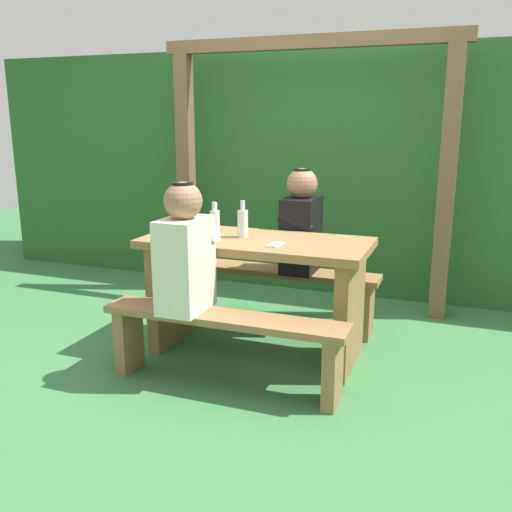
# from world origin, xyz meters

# --- Properties ---
(ground_plane) EXTENTS (12.00, 12.00, 0.00)m
(ground_plane) POSITION_xyz_m (0.00, 0.00, 0.00)
(ground_plane) COLOR #3A7741
(hedge_backdrop) EXTENTS (6.40, 0.97, 2.04)m
(hedge_backdrop) POSITION_xyz_m (0.00, 1.91, 1.02)
(hedge_backdrop) COLOR #285F29
(hedge_backdrop) RESTS_ON ground_plane
(pergola_post_left) EXTENTS (0.12, 0.12, 1.97)m
(pergola_post_left) POSITION_xyz_m (-1.05, 1.11, 0.99)
(pergola_post_left) COLOR brown
(pergola_post_left) RESTS_ON ground_plane
(pergola_post_right) EXTENTS (0.12, 0.12, 1.97)m
(pergola_post_right) POSITION_xyz_m (1.05, 1.11, 0.99)
(pergola_post_right) COLOR brown
(pergola_post_right) RESTS_ON ground_plane
(pergola_crossbeam) EXTENTS (2.35, 0.10, 0.10)m
(pergola_crossbeam) POSITION_xyz_m (0.00, 1.11, 2.02)
(pergola_crossbeam) COLOR brown
(pergola_crossbeam) RESTS_ON pergola_post_left
(picnic_table) EXTENTS (1.40, 0.64, 0.75)m
(picnic_table) POSITION_xyz_m (0.00, 0.00, 0.51)
(picnic_table) COLOR olive
(picnic_table) RESTS_ON ground_plane
(bench_near) EXTENTS (1.40, 0.24, 0.43)m
(bench_near) POSITION_xyz_m (0.00, -0.51, 0.31)
(bench_near) COLOR olive
(bench_near) RESTS_ON ground_plane
(bench_far) EXTENTS (1.40, 0.24, 0.43)m
(bench_far) POSITION_xyz_m (0.00, 0.51, 0.31)
(bench_far) COLOR olive
(bench_far) RESTS_ON ground_plane
(person_white_shirt) EXTENTS (0.25, 0.35, 0.72)m
(person_white_shirt) POSITION_xyz_m (-0.23, -0.51, 0.76)
(person_white_shirt) COLOR silver
(person_white_shirt) RESTS_ON bench_near
(person_black_coat) EXTENTS (0.25, 0.35, 0.72)m
(person_black_coat) POSITION_xyz_m (0.14, 0.51, 0.76)
(person_black_coat) COLOR black
(person_black_coat) RESTS_ON bench_far
(drinking_glass) EXTENTS (0.08, 0.08, 0.08)m
(drinking_glass) POSITION_xyz_m (-0.23, -0.12, 0.79)
(drinking_glass) COLOR silver
(drinking_glass) RESTS_ON picnic_table
(bottle_left) EXTENTS (0.06, 0.06, 0.21)m
(bottle_left) POSITION_xyz_m (-0.30, 0.05, 0.83)
(bottle_left) COLOR silver
(bottle_left) RESTS_ON picnic_table
(bottle_right) EXTENTS (0.07, 0.07, 0.23)m
(bottle_right) POSITION_xyz_m (-0.09, 0.02, 0.84)
(bottle_right) COLOR silver
(bottle_right) RESTS_ON picnic_table
(cell_phone) EXTENTS (0.08, 0.14, 0.01)m
(cell_phone) POSITION_xyz_m (0.17, -0.13, 0.75)
(cell_phone) COLOR silver
(cell_phone) RESTS_ON picnic_table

